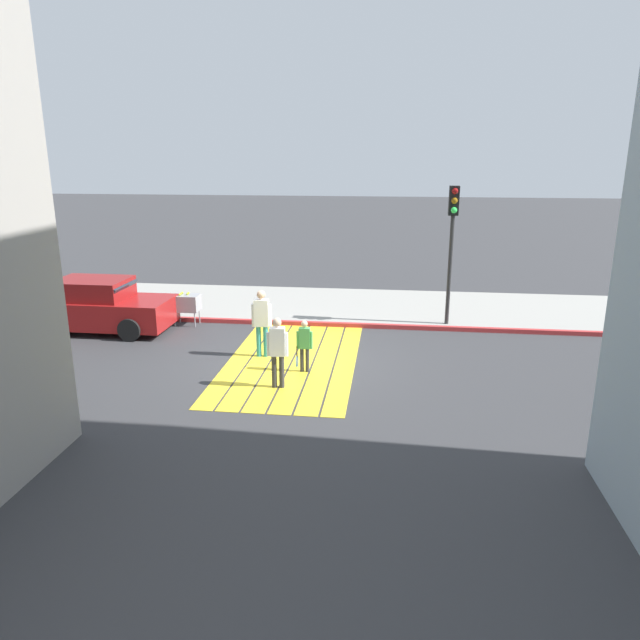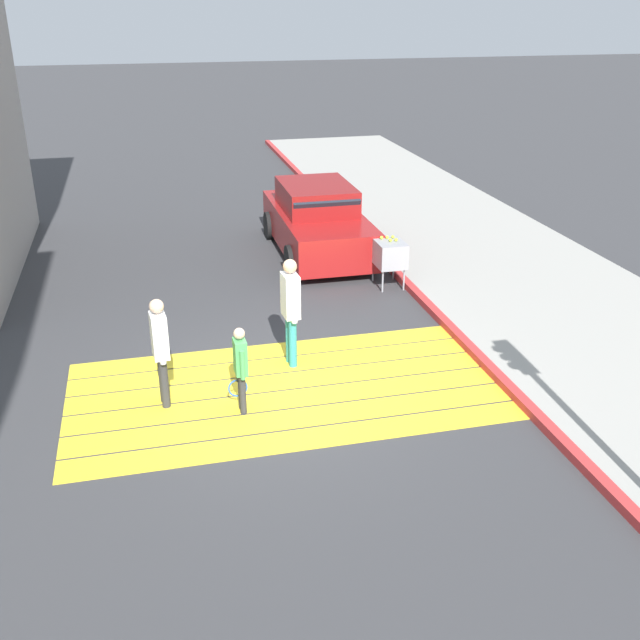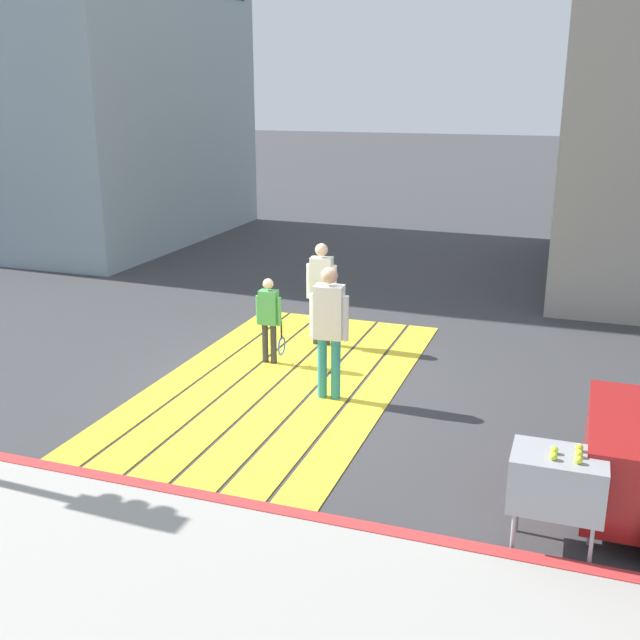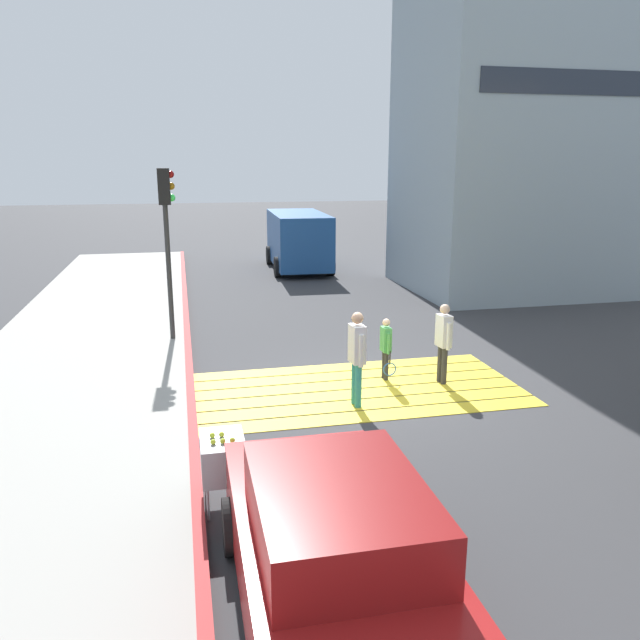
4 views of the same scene
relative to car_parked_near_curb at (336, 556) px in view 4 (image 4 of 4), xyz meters
The scene contains 12 objects.
ground_plane 6.55m from the car_parked_near_curb, 72.11° to the left, with size 120.00×120.00×0.00m, color #38383A.
crosswalk_stripes 6.55m from the car_parked_near_curb, 72.11° to the left, with size 6.40×3.25×0.01m.
sidewalk_west 7.20m from the car_parked_near_curb, 120.15° to the left, with size 4.80×40.00×0.12m, color #9E9B93.
curb_painted 6.36m from the car_parked_near_curb, 101.40° to the left, with size 0.16×40.00×0.13m, color #BC3333.
building_far_north 19.10m from the car_parked_near_curb, 55.11° to the left, with size 8.00×6.03×12.03m.
car_parked_near_curb is the anchor object (origin of this frame).
van_down_street 20.78m from the car_parked_near_curb, 80.34° to the left, with size 2.53×5.28×2.35m.
traffic_light_corner 10.75m from the car_parked_near_curb, 98.65° to the left, with size 0.39×0.28×4.24m.
tennis_ball_cart 2.57m from the car_parked_near_curb, 110.53° to the left, with size 0.56×0.80×1.02m.
pedestrian_adult_lead 5.65m from the car_parked_near_curb, 72.14° to the left, with size 0.25×0.52×1.78m.
pedestrian_adult_trailing 7.24m from the car_parked_near_curb, 58.67° to the left, with size 0.24×0.48×1.65m.
pedestrian_child_with_racket 7.16m from the car_parked_near_curb, 67.79° to the left, with size 0.28×0.40×1.30m.
Camera 4 is at (-3.28, -11.27, 4.38)m, focal length 35.15 mm.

